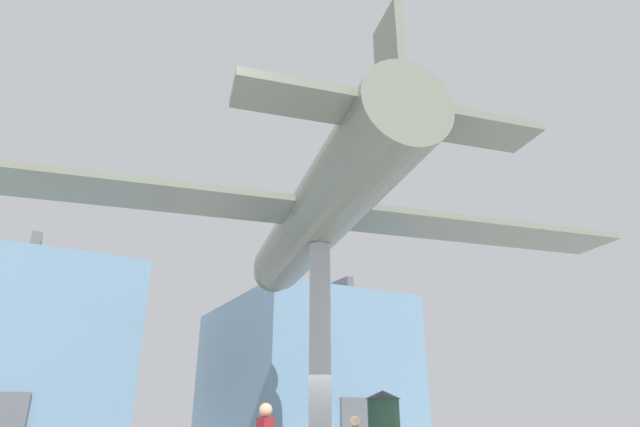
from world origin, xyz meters
The scene contains 5 objects.
glass_pavilion_left centered at (-7.05, 15.32, 3.76)m, with size 8.63×12.06×8.11m.
glass_pavilion_right centered at (7.05, 15.32, 3.76)m, with size 8.63×12.06×8.11m.
support_pylon_central centered at (0.00, 0.00, 2.94)m, with size 0.56×0.56×5.88m.
suspended_airplane centered at (0.03, 0.14, 6.82)m, with size 19.08×12.75×3.45m.
info_kiosk centered at (4.46, 3.64, 1.22)m, with size 1.25×1.25×2.36m.
Camera 1 is at (-6.19, -11.30, 1.63)m, focal length 28.00 mm.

